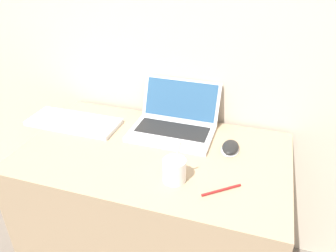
# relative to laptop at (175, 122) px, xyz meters

# --- Properties ---
(desk) EXTENTS (1.09, 0.64, 0.71)m
(desk) POSITION_rel_laptop_xyz_m (-0.03, -0.19, -0.40)
(desk) COLOR tan
(desk) RESTS_ON ground_plane
(laptop) EXTENTS (0.36, 0.30, 0.20)m
(laptop) POSITION_rel_laptop_xyz_m (0.00, 0.00, 0.00)
(laptop) COLOR silver
(laptop) RESTS_ON desk
(drink_cup) EXTENTS (0.08, 0.08, 0.18)m
(drink_cup) POSITION_rel_laptop_xyz_m (0.10, -0.34, 0.00)
(drink_cup) COLOR white
(drink_cup) RESTS_ON desk
(computer_mouse) EXTENTS (0.07, 0.11, 0.03)m
(computer_mouse) POSITION_rel_laptop_xyz_m (0.27, -0.08, -0.03)
(computer_mouse) COLOR white
(computer_mouse) RESTS_ON desk
(external_keyboard) EXTENTS (0.43, 0.17, 0.02)m
(external_keyboard) POSITION_rel_laptop_xyz_m (-0.46, -0.09, -0.03)
(external_keyboard) COLOR silver
(external_keyboard) RESTS_ON desk
(pen) EXTENTS (0.12, 0.10, 0.01)m
(pen) POSITION_rel_laptop_xyz_m (0.27, -0.35, -0.04)
(pen) COLOR #A51E1E
(pen) RESTS_ON desk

